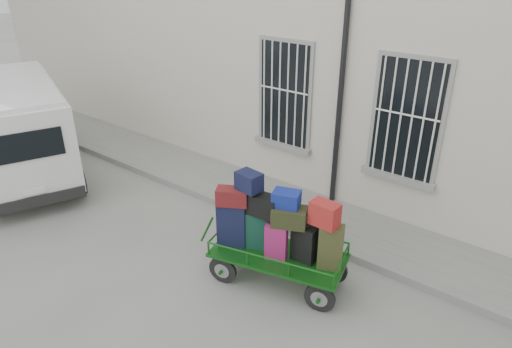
% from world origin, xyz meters
% --- Properties ---
extents(ground, '(80.00, 80.00, 0.00)m').
position_xyz_m(ground, '(0.00, 0.00, 0.00)').
color(ground, slate).
rests_on(ground, ground).
extents(building, '(24.00, 5.15, 6.00)m').
position_xyz_m(building, '(0.00, 5.50, 3.00)').
color(building, beige).
rests_on(building, ground).
extents(sidewalk, '(24.00, 1.70, 0.15)m').
position_xyz_m(sidewalk, '(0.00, 2.20, 0.07)').
color(sidewalk, slate).
rests_on(sidewalk, ground).
extents(luggage_cart, '(2.61, 1.47, 1.93)m').
position_xyz_m(luggage_cart, '(1.45, 0.09, 0.96)').
color(luggage_cart, black).
rests_on(luggage_cart, ground).
extents(van, '(5.05, 3.56, 2.36)m').
position_xyz_m(van, '(-5.67, -0.43, 1.35)').
color(van, silver).
rests_on(van, ground).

